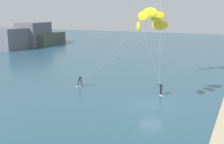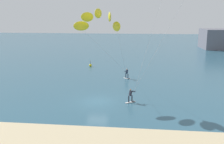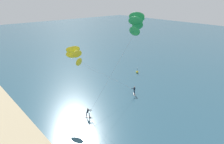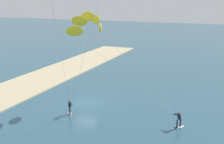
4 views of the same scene
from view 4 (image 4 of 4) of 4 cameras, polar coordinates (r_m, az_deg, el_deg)
The scene contains 3 objects.
ground_plane at distance 37.81m, azimuth -4.80°, elevation -5.73°, with size 240.00×240.00×0.00m, color #2D566B.
sand_strip at distance 43.99m, azimuth -18.17°, elevation -3.45°, with size 80.00×8.13×0.16m, color #C6B289.
kitesurfer_mid_water at distance 35.12m, azimuth -3.95°, elevation 8.43°, with size 6.58×13.30×10.97m.
Camera 4 is at (31.58, 16.50, 12.66)m, focal length 49.37 mm.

